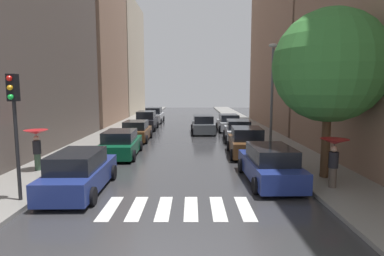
# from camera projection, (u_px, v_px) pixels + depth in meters

# --- Properties ---
(ground_plane) EXTENTS (28.00, 72.00, 0.04)m
(ground_plane) POSITION_uv_depth(u_px,v_px,m) (188.00, 130.00, 30.98)
(ground_plane) COLOR #313133
(sidewalk_left) EXTENTS (3.00, 72.00, 0.15)m
(sidewalk_left) POSITION_uv_depth(u_px,v_px,m) (121.00, 129.00, 30.98)
(sidewalk_left) COLOR gray
(sidewalk_left) RESTS_ON ground
(sidewalk_right) EXTENTS (3.00, 72.00, 0.15)m
(sidewalk_right) POSITION_uv_depth(u_px,v_px,m) (254.00, 129.00, 30.96)
(sidewalk_right) COLOR gray
(sidewalk_right) RESTS_ON ground
(crosswalk_stripes) EXTENTS (4.95, 2.20, 0.01)m
(crosswalk_stripes) POSITION_uv_depth(u_px,v_px,m) (178.00, 208.00, 10.58)
(crosswalk_stripes) COLOR silver
(crosswalk_stripes) RESTS_ON ground
(building_left_mid) EXTENTS (6.00, 12.28, 21.58)m
(building_left_mid) POSITION_uv_depth(u_px,v_px,m) (89.00, 26.00, 35.12)
(building_left_mid) COLOR #8C6B56
(building_left_mid) RESTS_ON ground
(building_left_far) EXTENTS (6.00, 14.40, 17.03)m
(building_left_far) POSITION_uv_depth(u_px,v_px,m) (119.00, 59.00, 49.27)
(building_left_far) COLOR #B2A38C
(building_left_far) RESTS_ON ground
(building_right_mid) EXTENTS (6.00, 16.93, 15.37)m
(building_right_mid) POSITION_uv_depth(u_px,v_px,m) (296.00, 52.00, 32.30)
(building_right_mid) COLOR #8C6B56
(building_right_mid) RESTS_ON ground
(parked_car_left_nearest) EXTENTS (2.09, 4.73, 1.60)m
(parked_car_left_nearest) POSITION_uv_depth(u_px,v_px,m) (80.00, 173.00, 12.23)
(parked_car_left_nearest) COLOR navy
(parked_car_left_nearest) RESTS_ON ground
(parked_car_left_second) EXTENTS (2.23, 4.65, 1.54)m
(parked_car_left_second) POSITION_uv_depth(u_px,v_px,m) (121.00, 144.00, 18.69)
(parked_car_left_second) COLOR #0C4C2D
(parked_car_left_second) RESTS_ON ground
(parked_car_left_third) EXTENTS (2.05, 4.11, 1.54)m
(parked_car_left_third) POSITION_uv_depth(u_px,v_px,m) (137.00, 131.00, 24.17)
(parked_car_left_third) COLOR brown
(parked_car_left_third) RESTS_ON ground
(parked_car_left_fourth) EXTENTS (2.07, 4.34, 1.81)m
(parked_car_left_fourth) POSITION_uv_depth(u_px,v_px,m) (147.00, 121.00, 30.70)
(parked_car_left_fourth) COLOR black
(parked_car_left_fourth) RESTS_ON ground
(parked_car_left_fifth) EXTENTS (2.09, 4.64, 1.78)m
(parked_car_left_fifth) POSITION_uv_depth(u_px,v_px,m) (155.00, 116.00, 37.08)
(parked_car_left_fifth) COLOR #B2B7BF
(parked_car_left_fifth) RESTS_ON ground
(parked_car_right_nearest) EXTENTS (2.15, 4.80, 1.58)m
(parked_car_right_nearest) POSITION_uv_depth(u_px,v_px,m) (270.00, 165.00, 13.47)
(parked_car_right_nearest) COLOR navy
(parked_car_right_nearest) RESTS_ON ground
(parked_car_right_second) EXTENTS (2.25, 4.24, 1.71)m
(parked_car_right_second) POSITION_uv_depth(u_px,v_px,m) (247.00, 143.00, 18.76)
(parked_car_right_second) COLOR brown
(parked_car_right_second) RESTS_ON ground
(parked_car_right_third) EXTENTS (2.23, 4.46, 1.61)m
(parked_car_right_third) POSITION_uv_depth(u_px,v_px,m) (239.00, 131.00, 24.10)
(parked_car_right_third) COLOR #B2B7BF
(parked_car_right_third) RESTS_ON ground
(parked_car_right_fourth) EXTENTS (2.15, 4.23, 1.57)m
(parked_car_right_fourth) POSITION_uv_depth(u_px,v_px,m) (229.00, 123.00, 29.86)
(parked_car_right_fourth) COLOR #B2B7BF
(parked_car_right_fourth) RESTS_ON ground
(car_midroad) EXTENTS (2.17, 4.45, 1.63)m
(car_midroad) POSITION_uv_depth(u_px,v_px,m) (204.00, 125.00, 28.14)
(car_midroad) COLOR #474C51
(car_midroad) RESTS_ON ground
(pedestrian_foreground) EXTENTS (1.07, 1.07, 1.91)m
(pedestrian_foreground) POSITION_uv_depth(u_px,v_px,m) (37.00, 140.00, 14.81)
(pedestrian_foreground) COLOR #38513D
(pedestrian_foreground) RESTS_ON sidewalk_left
(pedestrian_near_tree) EXTENTS (1.06, 1.06, 1.90)m
(pedestrian_near_tree) POSITION_uv_depth(u_px,v_px,m) (335.00, 152.00, 12.18)
(pedestrian_near_tree) COLOR brown
(pedestrian_near_tree) RESTS_ON sidewalk_right
(street_tree_right) EXTENTS (4.72, 4.72, 7.12)m
(street_tree_right) POSITION_uv_depth(u_px,v_px,m) (330.00, 66.00, 13.24)
(street_tree_right) COLOR #513823
(street_tree_right) RESTS_ON sidewalk_right
(traffic_light_left_corner) EXTENTS (0.30, 0.42, 4.30)m
(traffic_light_left_corner) POSITION_uv_depth(u_px,v_px,m) (15.00, 109.00, 10.58)
(traffic_light_left_corner) COLOR black
(traffic_light_left_corner) RESTS_ON sidewalk_left
(lamp_post_right) EXTENTS (0.60, 0.28, 6.60)m
(lamp_post_right) POSITION_uv_depth(u_px,v_px,m) (273.00, 88.00, 20.04)
(lamp_post_right) COLOR #595B60
(lamp_post_right) RESTS_ON sidewalk_right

